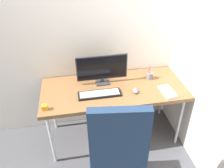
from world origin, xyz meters
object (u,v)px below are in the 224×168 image
at_px(office_chair, 118,155).
at_px(pen_holder, 150,75).
at_px(monitor, 102,68).
at_px(keyboard, 100,94).
at_px(desk_clamp_accessory, 45,107).
at_px(mouse, 135,91).
at_px(notebook, 168,92).

relative_size(office_chair, pen_holder, 7.42).
height_order(monitor, pen_holder, monitor).
height_order(keyboard, desk_clamp_accessory, desk_clamp_accessory).
relative_size(monitor, mouse, 5.94).
distance_m(mouse, desk_clamp_accessory, 0.96).
bearing_deg(mouse, notebook, -2.96).
xyz_separation_m(office_chair, monitor, (0.02, 0.96, 0.29)).
xyz_separation_m(office_chair, mouse, (0.35, 0.70, 0.12)).
relative_size(office_chair, mouse, 12.63).
bearing_deg(desk_clamp_accessory, office_chair, -44.03).
bearing_deg(notebook, office_chair, -142.55).
xyz_separation_m(pen_holder, desk_clamp_accessory, (-1.20, -0.36, -0.02)).
bearing_deg(office_chair, monitor, 88.64).
relative_size(keyboard, desk_clamp_accessory, 8.16).
relative_size(monitor, keyboard, 1.25).
bearing_deg(pen_holder, keyboard, -160.94).
xyz_separation_m(notebook, desk_clamp_accessory, (-1.30, -0.04, 0.02)).
xyz_separation_m(office_chair, desk_clamp_accessory, (-0.61, 0.59, 0.13)).
bearing_deg(monitor, notebook, -26.69).
bearing_deg(pen_holder, monitor, 178.17).
height_order(mouse, desk_clamp_accessory, desk_clamp_accessory).
xyz_separation_m(monitor, notebook, (0.67, -0.33, -0.18)).
height_order(pen_holder, desk_clamp_accessory, pen_holder).
height_order(monitor, mouse, monitor).
distance_m(office_chair, monitor, 1.01).
height_order(office_chair, desk_clamp_accessory, office_chair).
xyz_separation_m(monitor, mouse, (0.32, -0.26, -0.17)).
height_order(pen_holder, notebook, pen_holder).
bearing_deg(desk_clamp_accessory, keyboard, 13.89).
distance_m(keyboard, desk_clamp_accessory, 0.58).
distance_m(notebook, desk_clamp_accessory, 1.30).
distance_m(office_chair, mouse, 0.79).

